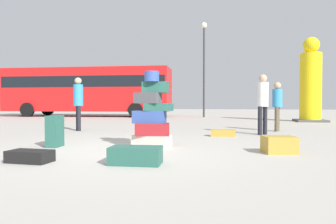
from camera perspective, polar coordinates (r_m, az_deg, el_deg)
ground_plane at (r=5.86m, az=-7.88°, el=-6.96°), size 80.00×80.00×0.00m
suitcase_tower at (r=6.12m, az=-2.94°, el=-0.94°), size 0.81×0.53×1.49m
suitcase_teal_foreground_far at (r=6.60m, az=-20.11°, el=-3.34°), size 0.25×0.39×0.63m
suitcase_teal_right_side at (r=4.51m, az=-5.96°, el=-7.94°), size 0.75×0.44×0.25m
suitcase_tan_white_trunk at (r=8.31m, az=10.06°, el=-3.82°), size 0.64×0.31×0.18m
suitcase_tan_foreground_near at (r=5.79m, az=19.78°, el=-5.67°), size 0.61×0.52×0.30m
suitcase_black_behind_tower at (r=5.05m, az=-24.05°, el=-7.45°), size 0.66×0.39×0.18m
person_bearded_onlooker at (r=10.21m, az=-16.19°, el=2.28°), size 0.30×0.30×1.69m
person_tourist_with_camera at (r=10.22m, az=19.46°, el=1.74°), size 0.30×0.33×1.53m
person_passerby_in_red at (r=8.94m, az=17.03°, el=2.31°), size 0.30×0.30×1.67m
yellow_dummy_statue at (r=16.16m, az=24.76°, el=4.66°), size 1.36×1.36×3.98m
parked_bus at (r=21.31m, az=-14.54°, el=4.16°), size 11.05×3.07×3.15m
lamp_post at (r=19.63m, az=6.64°, el=10.35°), size 0.36×0.36×5.87m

